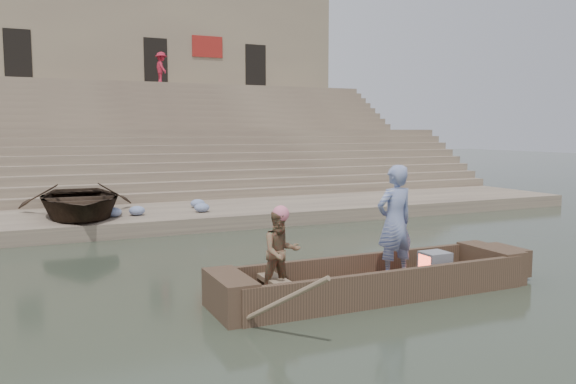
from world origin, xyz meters
TOP-DOWN VIEW (x-y plane):
  - ground at (0.00, 0.00)m, footprint 120.00×120.00m
  - lower_landing at (0.00, 8.00)m, footprint 32.00×4.00m
  - mid_landing at (0.00, 15.50)m, footprint 32.00×3.00m
  - upper_landing at (0.00, 22.50)m, footprint 32.00×3.00m
  - ghat_steps at (0.00, 17.19)m, footprint 32.00×11.00m
  - building_wall at (0.00, 26.50)m, footprint 32.00×5.07m
  - main_rowboat at (3.41, -0.87)m, footprint 5.00×1.30m
  - rowboat_trim at (3.62, -0.88)m, footprint 6.04×2.63m
  - standing_man at (3.84, -0.82)m, footprint 0.75×0.52m
  - rowing_man at (1.70, -0.87)m, footprint 0.65×0.51m
  - television at (4.66, -0.87)m, footprint 0.46×0.42m
  - beached_rowboat at (-0.57, 7.76)m, footprint 3.32×4.54m
  - pedestrian at (4.91, 22.16)m, footprint 0.74×1.16m
  - cloth_bundles at (1.22, 7.64)m, footprint 4.04×1.51m

SIDE VIEW (x-z plane):
  - ground at x=0.00m, z-range 0.00..0.00m
  - main_rowboat at x=3.41m, z-range 0.00..0.22m
  - lower_landing at x=0.00m, z-range 0.00..0.40m
  - rowboat_trim at x=3.62m, z-range -0.69..1.30m
  - television at x=4.66m, z-range 0.22..0.62m
  - cloth_bundles at x=1.22m, z-range 0.40..0.66m
  - beached_rowboat at x=-0.57m, z-range 0.40..1.32m
  - rowing_man at x=1.70m, z-range 0.22..1.54m
  - standing_man at x=3.84m, z-range 0.22..2.18m
  - mid_landing at x=0.00m, z-range 0.00..2.80m
  - ghat_steps at x=0.00m, z-range -0.80..4.40m
  - upper_landing at x=0.00m, z-range 0.00..5.20m
  - building_wall at x=0.00m, z-range 0.00..11.20m
  - pedestrian at x=4.91m, z-range 5.20..6.91m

